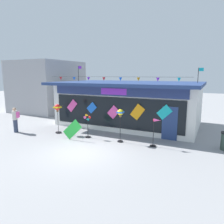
{
  "coord_description": "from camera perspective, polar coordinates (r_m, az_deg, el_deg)",
  "views": [
    {
      "loc": [
        5.72,
        -8.34,
        3.84
      ],
      "look_at": [
        -0.18,
        3.72,
        1.43
      ],
      "focal_mm": 33.56,
      "sensor_mm": 36.0,
      "label": 1
    }
  ],
  "objects": [
    {
      "name": "ground_plane",
      "position": [
        10.82,
        -7.97,
        -10.73
      ],
      "size": [
        80.0,
        80.0,
        0.0
      ],
      "primitive_type": "plane",
      "color": "gray"
    },
    {
      "name": "kite_shop_building",
      "position": [
        16.44,
        4.88,
        2.53
      ],
      "size": [
        10.55,
        6.91,
        4.57
      ],
      "color": "silver",
      "rests_on": "ground_plane"
    },
    {
      "name": "wind_spinner_far_left",
      "position": [
        14.15,
        -14.63,
        0.47
      ],
      "size": [
        0.4,
        0.4,
        1.94
      ],
      "color": "black",
      "rests_on": "ground_plane"
    },
    {
      "name": "wind_spinner_left",
      "position": [
        12.87,
        -6.71,
        -2.79
      ],
      "size": [
        0.41,
        0.34,
        1.49
      ],
      "color": "black",
      "rests_on": "ground_plane"
    },
    {
      "name": "wind_spinner_center_left",
      "position": [
        11.86,
        2.27,
        -1.09
      ],
      "size": [
        0.35,
        0.35,
        1.91
      ],
      "color": "black",
      "rests_on": "ground_plane"
    },
    {
      "name": "wind_spinner_center_right",
      "position": [
        11.42,
        11.7,
        -4.91
      ],
      "size": [
        0.54,
        0.32,
        1.55
      ],
      "color": "black",
      "rests_on": "ground_plane"
    },
    {
      "name": "person_near_camera",
      "position": [
        15.47,
        -24.82,
        -1.8
      ],
      "size": [
        0.47,
        0.44,
        1.68
      ],
      "rotation": [
        0.0,
        0.0,
        5.34
      ],
      "color": "#333D56",
      "rests_on": "ground_plane"
    },
    {
      "name": "display_kite_on_ground",
      "position": [
        12.68,
        -10.73,
        -4.7
      ],
      "size": [
        1.25,
        0.2,
        1.25
      ],
      "primitive_type": "cube",
      "rotation": [
        -0.15,
        0.79,
        0.0
      ],
      "color": "green",
      "rests_on": "ground_plane"
    },
    {
      "name": "neighbour_building",
      "position": [
        23.64,
        -17.09,
        6.71
      ],
      "size": [
        5.61,
        6.36,
        5.2
      ],
      "primitive_type": "cube",
      "color": "#99999E",
      "rests_on": "ground_plane"
    }
  ]
}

